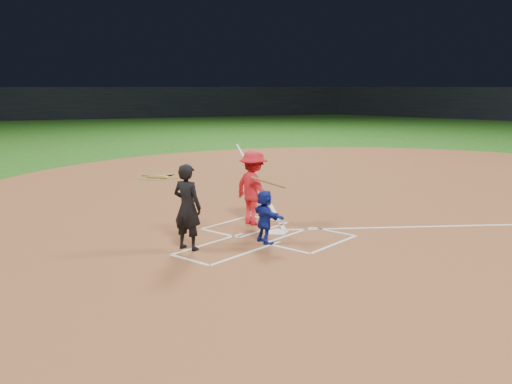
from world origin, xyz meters
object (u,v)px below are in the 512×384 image
Objects in this scene: on_deck_circle at (158,177)px; umpire at (187,207)px; batter_at_plate at (253,188)px; catcher at (265,216)px; home_plate at (277,232)px.

umpire reaches higher than on_deck_circle.
batter_at_plate reaches higher than on_deck_circle.
on_deck_circle is at bearing -6.48° from catcher.
batter_at_plate is at bearing -21.00° from catcher.
batter_at_plate reaches higher than home_plate.
umpire is (7.88, -5.91, 0.91)m from on_deck_circle.
on_deck_circle is 9.89m from catcher.
catcher is 0.64× the size of batter_at_plate.
batter_at_plate is at bearing -16.38° from home_plate.
batter_at_plate is at bearing -91.60° from umpire.
on_deck_circle is 8.27m from batter_at_plate.
home_plate is 2.53m from umpire.
umpire is (-0.58, -2.29, 0.90)m from home_plate.
home_plate is 0.33× the size of batter_at_plate.
catcher is 0.65× the size of umpire.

